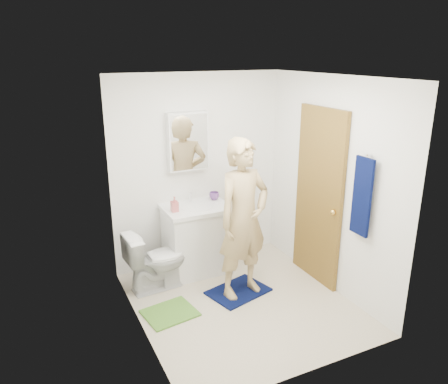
# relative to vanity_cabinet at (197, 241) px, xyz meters

# --- Properties ---
(floor) EXTENTS (2.20, 2.40, 0.02)m
(floor) POSITION_rel_vanity_cabinet_xyz_m (0.15, -0.91, -0.41)
(floor) COLOR beige
(floor) RESTS_ON ground
(ceiling) EXTENTS (2.20, 2.40, 0.02)m
(ceiling) POSITION_rel_vanity_cabinet_xyz_m (0.15, -0.91, 2.01)
(ceiling) COLOR white
(ceiling) RESTS_ON ground
(wall_back) EXTENTS (2.20, 0.02, 2.40)m
(wall_back) POSITION_rel_vanity_cabinet_xyz_m (0.15, 0.30, 0.80)
(wall_back) COLOR white
(wall_back) RESTS_ON ground
(wall_front) EXTENTS (2.20, 0.02, 2.40)m
(wall_front) POSITION_rel_vanity_cabinet_xyz_m (0.15, -2.12, 0.80)
(wall_front) COLOR white
(wall_front) RESTS_ON ground
(wall_left) EXTENTS (0.02, 2.40, 2.40)m
(wall_left) POSITION_rel_vanity_cabinet_xyz_m (-0.96, -0.91, 0.80)
(wall_left) COLOR white
(wall_left) RESTS_ON ground
(wall_right) EXTENTS (0.02, 2.40, 2.40)m
(wall_right) POSITION_rel_vanity_cabinet_xyz_m (1.26, -0.91, 0.80)
(wall_right) COLOR white
(wall_right) RESTS_ON ground
(vanity_cabinet) EXTENTS (0.75, 0.55, 0.80)m
(vanity_cabinet) POSITION_rel_vanity_cabinet_xyz_m (0.00, 0.00, 0.00)
(vanity_cabinet) COLOR white
(vanity_cabinet) RESTS_ON floor
(countertop) EXTENTS (0.79, 0.59, 0.05)m
(countertop) POSITION_rel_vanity_cabinet_xyz_m (0.00, 0.00, 0.43)
(countertop) COLOR white
(countertop) RESTS_ON vanity_cabinet
(sink_basin) EXTENTS (0.40, 0.40, 0.03)m
(sink_basin) POSITION_rel_vanity_cabinet_xyz_m (0.00, 0.00, 0.44)
(sink_basin) COLOR white
(sink_basin) RESTS_ON countertop
(faucet) EXTENTS (0.03, 0.03, 0.12)m
(faucet) POSITION_rel_vanity_cabinet_xyz_m (0.00, 0.18, 0.51)
(faucet) COLOR silver
(faucet) RESTS_ON countertop
(medicine_cabinet) EXTENTS (0.50, 0.12, 0.70)m
(medicine_cabinet) POSITION_rel_vanity_cabinet_xyz_m (0.00, 0.22, 1.20)
(medicine_cabinet) COLOR white
(medicine_cabinet) RESTS_ON wall_back
(mirror_panel) EXTENTS (0.46, 0.01, 0.66)m
(mirror_panel) POSITION_rel_vanity_cabinet_xyz_m (0.00, 0.16, 1.20)
(mirror_panel) COLOR white
(mirror_panel) RESTS_ON wall_back
(door) EXTENTS (0.05, 0.80, 2.05)m
(door) POSITION_rel_vanity_cabinet_xyz_m (1.22, -0.76, 0.62)
(door) COLOR olive
(door) RESTS_ON ground
(door_knob) EXTENTS (0.07, 0.07, 0.07)m
(door_knob) POSITION_rel_vanity_cabinet_xyz_m (1.18, -1.08, 0.55)
(door_knob) COLOR gold
(door_knob) RESTS_ON door
(towel) EXTENTS (0.03, 0.24, 0.80)m
(towel) POSITION_rel_vanity_cabinet_xyz_m (1.18, -1.48, 0.85)
(towel) COLOR #060E3C
(towel) RESTS_ON wall_right
(towel_hook) EXTENTS (0.06, 0.02, 0.02)m
(towel_hook) POSITION_rel_vanity_cabinet_xyz_m (1.22, -1.48, 1.27)
(towel_hook) COLOR silver
(towel_hook) RESTS_ON wall_right
(toilet) EXTENTS (0.73, 0.45, 0.71)m
(toilet) POSITION_rel_vanity_cabinet_xyz_m (-0.58, -0.20, -0.04)
(toilet) COLOR white
(toilet) RESTS_ON floor
(bath_mat) EXTENTS (0.75, 0.62, 0.02)m
(bath_mat) POSITION_rel_vanity_cabinet_xyz_m (0.22, -0.70, -0.39)
(bath_mat) COLOR #060E3C
(bath_mat) RESTS_ON floor
(green_rug) EXTENTS (0.58, 0.51, 0.02)m
(green_rug) POSITION_rel_vanity_cabinet_xyz_m (-0.63, -0.77, -0.39)
(green_rug) COLOR #589431
(green_rug) RESTS_ON floor
(soap_dispenser) EXTENTS (0.08, 0.09, 0.18)m
(soap_dispenser) POSITION_rel_vanity_cabinet_xyz_m (-0.29, -0.06, 0.54)
(soap_dispenser) COLOR #CD605F
(soap_dispenser) RESTS_ON countertop
(toothbrush_cup) EXTENTS (0.15, 0.15, 0.10)m
(toothbrush_cup) POSITION_rel_vanity_cabinet_xyz_m (0.30, 0.13, 0.50)
(toothbrush_cup) COLOR #734293
(toothbrush_cup) RESTS_ON countertop
(man) EXTENTS (0.71, 0.54, 1.77)m
(man) POSITION_rel_vanity_cabinet_xyz_m (0.25, -0.74, 0.51)
(man) COLOR tan
(man) RESTS_ON bath_mat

